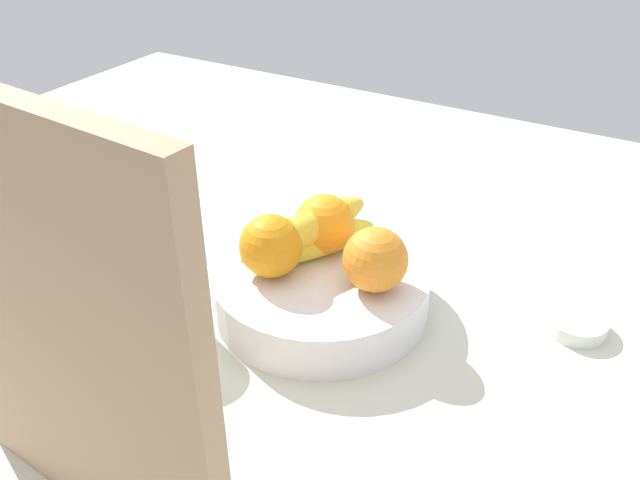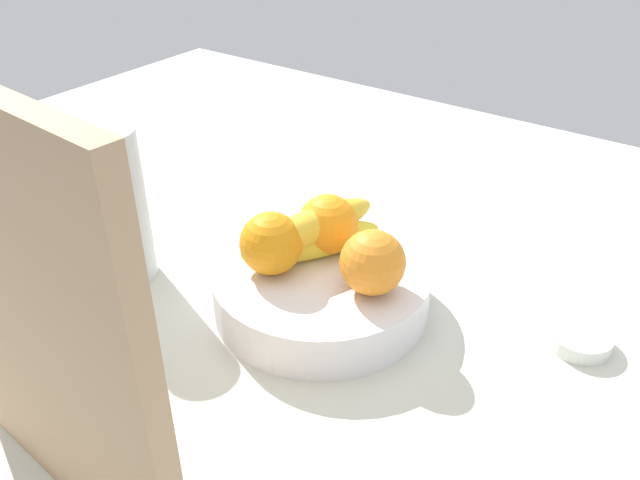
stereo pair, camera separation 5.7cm
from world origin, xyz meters
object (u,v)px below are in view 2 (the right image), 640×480
at_px(cutting_board, 35,329).
at_px(thermos_tumbler, 114,207).
at_px(banana_bunch, 312,234).
at_px(orange_front_left, 373,262).
at_px(orange_center, 271,243).
at_px(orange_front_right, 328,224).
at_px(jar_lid, 580,339).
at_px(fruit_bowl, 320,289).

distance_m(cutting_board, thermos_tumbler, 0.34).
relative_size(banana_bunch, thermos_tumbler, 0.89).
xyz_separation_m(orange_front_left, orange_center, (0.11, 0.03, 0.00)).
bearing_deg(orange_front_left, orange_front_right, -23.22).
height_order(orange_front_right, cutting_board, cutting_board).
distance_m(banana_bunch, jar_lid, 0.32).
relative_size(orange_front_left, orange_front_right, 1.00).
bearing_deg(orange_front_right, fruit_bowl, 112.99).
bearing_deg(banana_bunch, fruit_bowl, 143.00).
distance_m(fruit_bowl, jar_lid, 0.29).
xyz_separation_m(orange_front_right, thermos_tumbler, (0.22, 0.12, 0.01)).
height_order(thermos_tumbler, jar_lid, thermos_tumbler).
bearing_deg(banana_bunch, thermos_tumbler, 25.40).
bearing_deg(orange_center, thermos_tumbler, 15.52).
bearing_deg(orange_front_right, thermos_tumbler, 29.06).
bearing_deg(orange_front_left, jar_lid, -152.18).
distance_m(cutting_board, jar_lid, 0.55).
bearing_deg(orange_center, banana_bunch, -113.55).
bearing_deg(fruit_bowl, orange_front_left, -177.57).
bearing_deg(jar_lid, thermos_tumbler, 20.96).
xyz_separation_m(orange_center, jar_lid, (-0.31, -0.14, -0.08)).
bearing_deg(thermos_tumbler, banana_bunch, -154.60).
distance_m(orange_front_right, thermos_tumbler, 0.26).
height_order(fruit_bowl, thermos_tumbler, thermos_tumbler).
height_order(orange_front_left, thermos_tumbler, thermos_tumbler).
relative_size(orange_front_left, orange_center, 1.00).
xyz_separation_m(banana_bunch, thermos_tumbler, (0.22, 0.10, 0.01)).
relative_size(orange_center, jar_lid, 1.04).
bearing_deg(orange_front_right, orange_front_left, 156.78).
bearing_deg(fruit_bowl, thermos_tumbler, 19.63).
xyz_separation_m(orange_front_left, orange_front_right, (0.08, -0.04, 0.00)).
relative_size(thermos_tumbler, jar_lid, 2.86).
relative_size(fruit_bowl, thermos_tumbler, 1.28).
height_order(fruit_bowl, jar_lid, fruit_bowl).
bearing_deg(orange_center, jar_lid, -155.83).
height_order(fruit_bowl, orange_center, orange_center).
xyz_separation_m(fruit_bowl, jar_lid, (-0.27, -0.11, -0.02)).
xyz_separation_m(fruit_bowl, orange_center, (0.04, 0.03, 0.06)).
height_order(orange_front_left, jar_lid, orange_front_left).
height_order(orange_front_left, banana_bunch, orange_front_left).
bearing_deg(orange_front_left, orange_center, 17.02).
bearing_deg(orange_front_left, cutting_board, 75.64).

